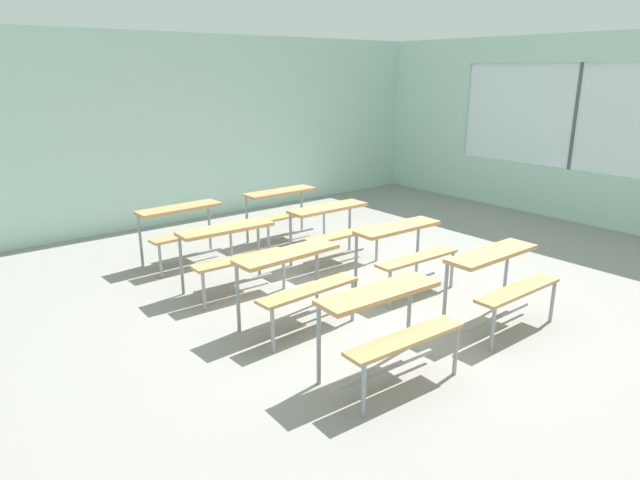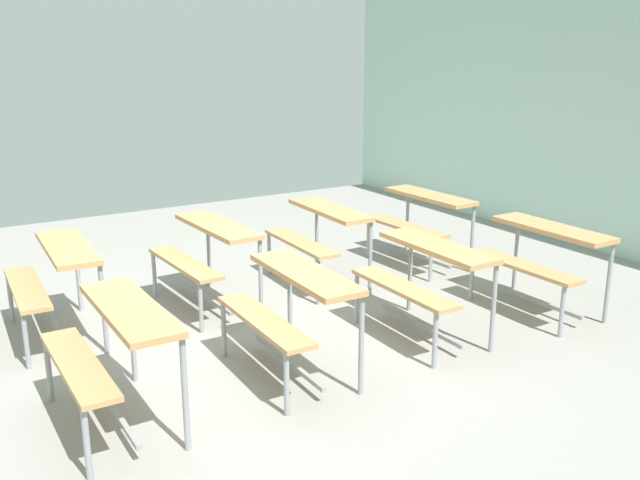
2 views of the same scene
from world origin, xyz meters
name	(u,v)px [view 1 (image 1 of 2)]	position (x,y,z in m)	size (l,w,h in m)	color
ground	(370,302)	(0.00, 0.00, -0.03)	(10.00, 9.00, 0.05)	gray
wall_back	(182,130)	(0.00, 4.50, 1.50)	(10.00, 0.12, 3.00)	silver
wall_right	(613,136)	(5.00, -0.13, 1.45)	(0.12, 9.00, 3.00)	silver
desk_bench_r0c0	(388,315)	(-1.02, -1.24, 0.56)	(1.12, 0.64, 0.74)	tan
desk_bench_r0c1	(500,272)	(0.55, -1.22, 0.56)	(1.10, 0.59, 0.74)	tan
desk_bench_r1c0	(295,272)	(-1.01, 0.02, 0.56)	(1.13, 0.64, 0.74)	tan
desk_bench_r1c1	(404,243)	(0.51, 0.00, 0.56)	(1.11, 0.62, 0.74)	tan
desk_bench_r2c0	(231,244)	(-1.05, 1.19, 0.56)	(1.12, 0.62, 0.74)	tan
desk_bench_r2c1	(333,221)	(0.48, 1.22, 0.56)	(1.11, 0.60, 0.74)	tan
desk_bench_r3c0	(184,222)	(-1.03, 2.41, 0.56)	(1.12, 0.63, 0.74)	tan
desk_bench_r3c1	(285,204)	(0.56, 2.42, 0.56)	(1.10, 0.60, 0.74)	tan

